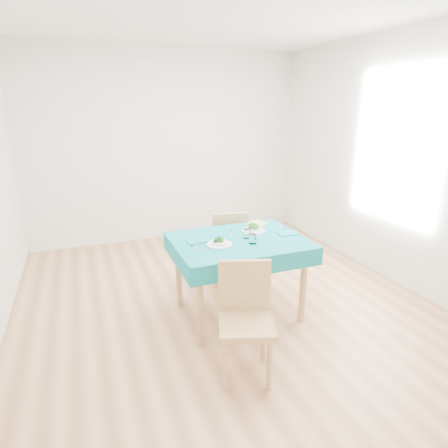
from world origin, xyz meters
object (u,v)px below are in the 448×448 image
object	(u,v)px
chair_near	(246,317)
chair_far	(227,242)
bowl_far	(254,228)
side_plate	(257,224)
bowl_near	(219,241)
table	(238,277)

from	to	relation	value
chair_near	chair_far	bearing A→B (deg)	92.31
chair_near	chair_far	distance (m)	1.59
chair_far	bowl_far	bearing A→B (deg)	106.45
chair_near	side_plate	world-z (taller)	chair_near
bowl_far	chair_far	bearing A→B (deg)	96.54
chair_far	side_plate	bearing A→B (deg)	130.02
chair_far	side_plate	xyz separation A→B (m)	(0.20, -0.34, 0.29)
side_plate	bowl_near	bearing A→B (deg)	-143.14
bowl_near	table	bearing A→B (deg)	18.83
chair_far	side_plate	size ratio (longest dim) A/B	4.65
table	bowl_near	size ratio (longest dim) A/B	5.31
bowl_near	bowl_far	world-z (taller)	bowl_far
bowl_near	bowl_far	xyz separation A→B (m)	(0.44, 0.23, 0.00)
chair_near	side_plate	distance (m)	1.38
chair_near	bowl_near	distance (m)	0.81
bowl_far	table	bearing A→B (deg)	-144.43
table	bowl_near	distance (m)	0.47
chair_near	bowl_far	size ratio (longest dim) A/B	4.21
table	chair_near	bearing A→B (deg)	-109.77
table	chair_far	xyz separation A→B (m)	(0.16, 0.70, 0.09)
bowl_far	bowl_near	bearing A→B (deg)	-152.03
chair_far	bowl_near	size ratio (longest dim) A/B	4.21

